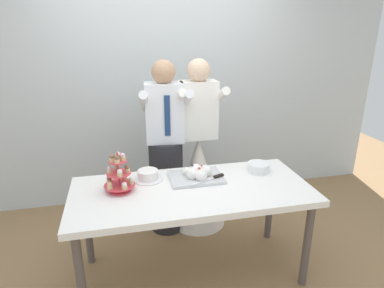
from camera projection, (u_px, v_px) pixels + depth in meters
ground_plane at (192, 272)px, 2.76m from camera, size 8.00×8.00×0.00m
rear_wall at (163, 73)px, 3.60m from camera, size 5.20×0.10×2.90m
dessert_table at (192, 197)px, 2.52m from camera, size 1.80×0.80×0.78m
cupcake_stand at (119, 176)px, 2.42m from camera, size 0.23×0.23×0.31m
main_cake_tray at (197, 174)px, 2.64m from camera, size 0.43×0.32×0.13m
plate_stack at (258, 167)px, 2.77m from camera, size 0.19×0.19×0.08m
round_cake at (148, 175)px, 2.63m from camera, size 0.24×0.24×0.08m
person_groom at (166, 159)px, 3.13m from camera, size 0.50×0.52×1.66m
person_bride at (198, 170)px, 3.29m from camera, size 0.56×0.56×1.66m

